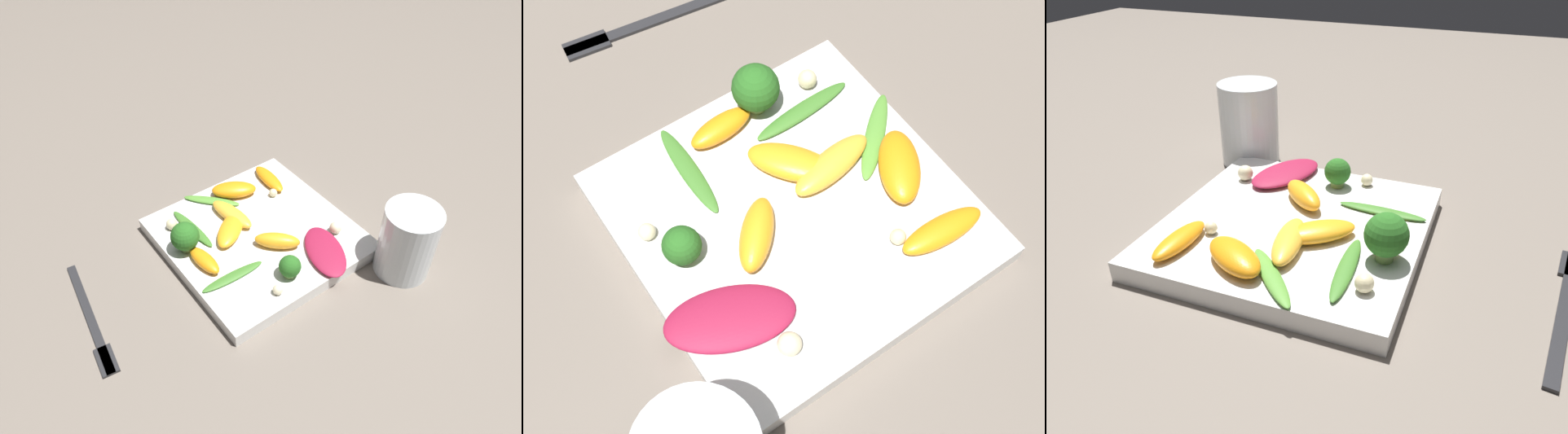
{
  "view_description": "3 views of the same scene",
  "coord_description": "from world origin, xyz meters",
  "views": [
    {
      "loc": [
        0.42,
        -0.3,
        0.54
      ],
      "look_at": [
        -0.01,
        0.01,
        0.04
      ],
      "focal_mm": 35.0,
      "sensor_mm": 36.0,
      "label": 1
    },
    {
      "loc": [
        0.16,
        0.22,
        0.51
      ],
      "look_at": [
        0.02,
        0.01,
        0.05
      ],
      "focal_mm": 50.0,
      "sensor_mm": 36.0,
      "label": 2
    },
    {
      "loc": [
        -0.4,
        -0.17,
        0.28
      ],
      "look_at": [
        -0.0,
        -0.01,
        0.03
      ],
      "focal_mm": 35.0,
      "sensor_mm": 36.0,
      "label": 3
    }
  ],
  "objects": [
    {
      "name": "macadamia_nut_2",
      "position": [
        -0.08,
        -0.09,
        0.03
      ],
      "size": [
        0.02,
        0.02,
        0.02
      ],
      "color": "beige",
      "rests_on": "plate"
    },
    {
      "name": "arugula_sprig_1",
      "position": [
        0.05,
        -0.08,
        0.02
      ],
      "size": [
        0.02,
        0.09,
        0.0
      ],
      "color": "#3D7528",
      "rests_on": "plate"
    },
    {
      "name": "broccoli_floret_1",
      "position": [
        0.09,
        -0.01,
        0.04
      ],
      "size": [
        0.03,
        0.03,
        0.03
      ],
      "color": "#7A9E51",
      "rests_on": "plate"
    },
    {
      "name": "fork",
      "position": [
        -0.0,
        -0.25,
        0.0
      ],
      "size": [
        0.19,
        0.04,
        0.01
      ],
      "color": "#262628",
      "rests_on": "ground_plane"
    },
    {
      "name": "orange_segment_5",
      "position": [
        -0.09,
        0.02,
        0.03
      ],
      "size": [
        0.06,
        0.08,
        0.02
      ],
      "color": "orange",
      "rests_on": "plate"
    },
    {
      "name": "macadamia_nut_0",
      "position": [
        0.07,
        0.09,
        0.03
      ],
      "size": [
        0.02,
        0.02,
        0.02
      ],
      "color": "beige",
      "rests_on": "plate"
    },
    {
      "name": "orange_segment_4",
      "position": [
        -0.08,
        0.08,
        0.03
      ],
      "size": [
        0.07,
        0.03,
        0.01
      ],
      "color": "orange",
      "rests_on": "plate"
    },
    {
      "name": "macadamia_nut_3",
      "position": [
        0.1,
        -0.04,
        0.03
      ],
      "size": [
        0.01,
        0.01,
        0.01
      ],
      "color": "beige",
      "rests_on": "plate"
    },
    {
      "name": "macadamia_nut_1",
      "position": [
        -0.05,
        0.07,
        0.03
      ],
      "size": [
        0.01,
        0.01,
        0.01
      ],
      "color": "beige",
      "rests_on": "plate"
    },
    {
      "name": "radicchio_leaf_0",
      "position": [
        0.09,
        0.05,
        0.03
      ],
      "size": [
        0.11,
        0.08,
        0.01
      ],
      "color": "maroon",
      "rests_on": "plate"
    },
    {
      "name": "plate",
      "position": [
        0.0,
        0.0,
        0.01
      ],
      "size": [
        0.25,
        0.25,
        0.02
      ],
      "color": "white",
      "rests_on": "ground_plane"
    },
    {
      "name": "arugula_sprig_0",
      "position": [
        -0.06,
        -0.07,
        0.02
      ],
      "size": [
        0.1,
        0.02,
        0.01
      ],
      "color": "#3D7528",
      "rests_on": "plate"
    },
    {
      "name": "orange_segment_0",
      "position": [
        0.04,
        0.01,
        0.03
      ],
      "size": [
        0.06,
        0.06,
        0.02
      ],
      "color": "orange",
      "rests_on": "plate"
    },
    {
      "name": "drinking_glass",
      "position": [
        0.16,
        0.13,
        0.05
      ],
      "size": [
        0.08,
        0.08,
        0.1
      ],
      "color": "white",
      "rests_on": "ground_plane"
    },
    {
      "name": "ground_plane",
      "position": [
        0.0,
        0.0,
        0.0
      ],
      "size": [
        2.4,
        2.4,
        0.0
      ],
      "primitive_type": "plane",
      "color": "#6B6056"
    },
    {
      "name": "orange_segment_1",
      "position": [
        0.01,
        -0.09,
        0.03
      ],
      "size": [
        0.06,
        0.03,
        0.02
      ],
      "color": "orange",
      "rests_on": "plate"
    },
    {
      "name": "orange_segment_3",
      "position": [
        -0.05,
        -0.01,
        0.03
      ],
      "size": [
        0.08,
        0.04,
        0.02
      ],
      "color": "#FCAD33",
      "rests_on": "plate"
    },
    {
      "name": "broccoli_floret_0",
      "position": [
        -0.03,
        -0.1,
        0.05
      ],
      "size": [
        0.04,
        0.04,
        0.05
      ],
      "color": "#7A9E51",
      "rests_on": "plate"
    },
    {
      "name": "orange_segment_2",
      "position": [
        -0.02,
        -0.03,
        0.03
      ],
      "size": [
        0.07,
        0.08,
        0.02
      ],
      "color": "orange",
      "rests_on": "plate"
    },
    {
      "name": "arugula_sprig_2",
      "position": [
        -0.09,
        -0.02,
        0.02
      ],
      "size": [
        0.08,
        0.07,
        0.01
      ],
      "color": "#518E33",
      "rests_on": "plate"
    }
  ]
}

